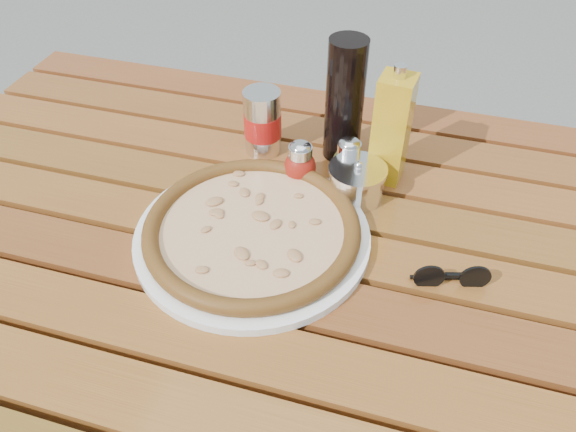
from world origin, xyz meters
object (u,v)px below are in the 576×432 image
(pizza, at_px, (252,229))
(oregano_shaker, at_px, (348,160))
(pepper_shaker, at_px, (300,163))
(dark_bottle, at_px, (345,101))
(plate, at_px, (252,236))
(parmesan_tin, at_px, (357,182))
(soda_can, at_px, (263,123))
(table, at_px, (285,272))
(olive_oil_cruet, at_px, (391,129))
(sunglasses, at_px, (451,277))

(pizza, distance_m, oregano_shaker, 0.22)
(pepper_shaker, xyz_separation_m, dark_bottle, (0.05, 0.10, 0.07))
(plate, distance_m, parmesan_tin, 0.20)
(pepper_shaker, relative_size, soda_can, 0.68)
(table, relative_size, pizza, 3.11)
(parmesan_tin, bearing_deg, plate, -132.25)
(table, distance_m, oregano_shaker, 0.22)
(pizza, relative_size, olive_oil_cruet, 2.14)
(dark_bottle, bearing_deg, plate, -107.81)
(pepper_shaker, relative_size, sunglasses, 0.75)
(pepper_shaker, relative_size, dark_bottle, 0.37)
(plate, bearing_deg, pizza, -153.43)
(oregano_shaker, height_order, parmesan_tin, oregano_shaker)
(oregano_shaker, bearing_deg, soda_can, 166.98)
(table, bearing_deg, pepper_shaker, 95.86)
(table, relative_size, parmesan_tin, 13.98)
(plate, relative_size, olive_oil_cruet, 1.71)
(olive_oil_cruet, bearing_deg, table, -121.81)
(plate, height_order, pizza, pizza)
(parmesan_tin, bearing_deg, pizza, -132.25)
(soda_can, relative_size, olive_oil_cruet, 0.57)
(soda_can, relative_size, sunglasses, 1.10)
(dark_bottle, relative_size, parmesan_tin, 2.20)
(pepper_shaker, relative_size, oregano_shaker, 1.00)
(soda_can, bearing_deg, pepper_shaker, -38.37)
(pepper_shaker, distance_m, olive_oil_cruet, 0.16)
(olive_oil_cruet, xyz_separation_m, parmesan_tin, (-0.04, -0.07, -0.07))
(pizza, height_order, oregano_shaker, oregano_shaker)
(soda_can, bearing_deg, sunglasses, -33.50)
(pizza, relative_size, oregano_shaker, 5.49)
(pizza, relative_size, pepper_shaker, 5.49)
(dark_bottle, bearing_deg, parmesan_tin, -66.02)
(oregano_shaker, bearing_deg, olive_oil_cruet, 21.21)
(plate, relative_size, pizza, 0.80)
(pizza, distance_m, soda_can, 0.24)
(oregano_shaker, relative_size, dark_bottle, 0.37)
(plate, height_order, olive_oil_cruet, olive_oil_cruet)
(table, relative_size, pepper_shaker, 17.07)
(pepper_shaker, bearing_deg, pizza, -101.50)
(pizza, relative_size, parmesan_tin, 4.49)
(plate, xyz_separation_m, olive_oil_cruet, (0.17, 0.21, 0.09))
(olive_oil_cruet, bearing_deg, pizza, -128.50)
(parmesan_tin, bearing_deg, oregano_shaker, 118.68)
(table, relative_size, olive_oil_cruet, 6.67)
(table, relative_size, sunglasses, 12.79)
(dark_bottle, xyz_separation_m, soda_can, (-0.14, -0.03, -0.05))
(pizza, height_order, pepper_shaker, pepper_shaker)
(plate, bearing_deg, olive_oil_cruet, 51.50)
(plate, relative_size, sunglasses, 3.29)
(plate, bearing_deg, oregano_shaker, 60.46)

